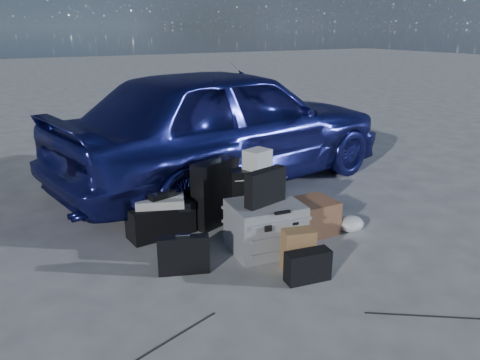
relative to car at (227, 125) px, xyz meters
name	(u,v)px	position (x,y,z in m)	size (l,w,h in m)	color
ground	(276,275)	(-0.78, -2.25, -0.74)	(60.00, 60.00, 0.00)	beige
car	(227,125)	(0.00, 0.00, 0.00)	(1.75, 4.36, 1.49)	navy
pelican_case	(265,226)	(-0.60, -1.82, -0.52)	(0.60, 0.49, 0.44)	gray
laptop_bag	(265,187)	(-0.61, -1.83, -0.15)	(0.41, 0.10, 0.30)	black
briefcase	(184,255)	(-1.40, -1.86, -0.58)	(0.41, 0.09, 0.32)	black
suitcase_left	(216,193)	(-0.72, -1.10, -0.42)	(0.50, 0.18, 0.65)	black
suitcase_right	(256,199)	(-0.44, -1.40, -0.44)	(0.51, 0.18, 0.61)	black
white_carton	(257,159)	(-0.43, -1.40, -0.04)	(0.23, 0.18, 0.18)	silver
duffel_bag	(161,220)	(-1.30, -1.08, -0.59)	(0.61, 0.26, 0.31)	black
flat_box_white	(160,200)	(-1.29, -1.07, -0.40)	(0.44, 0.33, 0.08)	silver
flat_box_black	(159,194)	(-1.29, -1.07, -0.33)	(0.26, 0.18, 0.06)	black
kraft_bag	(298,249)	(-0.56, -2.25, -0.57)	(0.26, 0.15, 0.34)	#B0804C
cardboard_box	(311,217)	(-0.03, -1.73, -0.58)	(0.43, 0.38, 0.32)	#8E593E
plastic_bag	(351,224)	(0.33, -1.90, -0.67)	(0.27, 0.23, 0.15)	white
messenger_bag	(308,266)	(-0.61, -2.44, -0.62)	(0.36, 0.13, 0.25)	black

